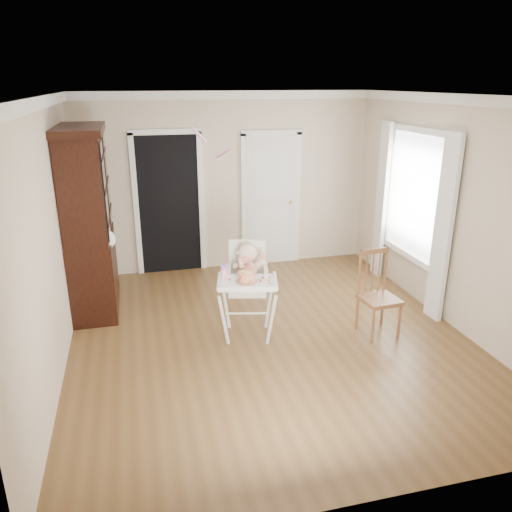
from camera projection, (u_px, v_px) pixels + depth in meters
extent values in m
plane|color=brown|center=(270.00, 337.00, 5.83)|extent=(5.00, 5.00, 0.00)
plane|color=white|center=(272.00, 95.00, 4.94)|extent=(5.00, 5.00, 0.00)
plane|color=beige|center=(227.00, 183.00, 7.67)|extent=(4.50, 0.00, 4.50)
plane|color=beige|center=(49.00, 242.00, 4.87)|extent=(0.00, 5.00, 5.00)
plane|color=beige|center=(454.00, 214.00, 5.90)|extent=(0.00, 5.00, 5.00)
cube|color=black|center=(169.00, 205.00, 7.55)|extent=(0.90, 0.03, 2.10)
cube|color=white|center=(136.00, 207.00, 7.44)|extent=(0.08, 0.05, 2.18)
cube|color=white|center=(201.00, 204.00, 7.66)|extent=(0.08, 0.05, 2.18)
cube|color=white|center=(165.00, 132.00, 7.19)|extent=(1.06, 0.05, 0.08)
cube|color=white|center=(271.00, 201.00, 7.92)|extent=(0.80, 0.05, 2.05)
cube|color=white|center=(244.00, 203.00, 7.82)|extent=(0.08, 0.05, 2.13)
cube|color=white|center=(297.00, 200.00, 8.02)|extent=(0.08, 0.05, 2.13)
sphere|color=gold|center=(291.00, 202.00, 7.97)|extent=(0.06, 0.06, 0.06)
cube|color=white|center=(416.00, 195.00, 6.61)|extent=(0.02, 1.20, 1.60)
cube|color=white|center=(422.00, 130.00, 6.33)|extent=(0.06, 1.36, 0.08)
cube|color=white|center=(443.00, 230.00, 5.96)|extent=(0.08, 0.28, 2.30)
cube|color=white|center=(381.00, 201.00, 7.39)|extent=(0.08, 0.28, 2.30)
cylinder|color=white|center=(224.00, 321.00, 5.55)|extent=(0.16, 0.12, 0.66)
cylinder|color=white|center=(271.00, 321.00, 5.56)|extent=(0.12, 0.16, 0.66)
cylinder|color=white|center=(225.00, 303.00, 6.01)|extent=(0.12, 0.16, 0.66)
cylinder|color=white|center=(269.00, 303.00, 6.02)|extent=(0.16, 0.12, 0.66)
cylinder|color=white|center=(247.00, 313.00, 5.73)|extent=(0.50, 0.14, 0.03)
cube|color=silver|center=(247.00, 288.00, 5.69)|extent=(0.50, 0.48, 0.09)
cube|color=silver|center=(229.00, 277.00, 5.64)|extent=(0.13, 0.38, 0.20)
cube|color=silver|center=(266.00, 277.00, 5.65)|extent=(0.13, 0.38, 0.20)
cube|color=silver|center=(247.00, 260.00, 5.77)|extent=(0.42, 0.16, 0.49)
cube|color=white|center=(247.00, 283.00, 5.38)|extent=(0.70, 0.57, 0.03)
cube|color=white|center=(247.00, 289.00, 5.17)|extent=(0.61, 0.17, 0.04)
ellipsoid|color=beige|center=(247.00, 273.00, 5.66)|extent=(0.28, 0.24, 0.30)
sphere|color=beige|center=(247.00, 253.00, 5.58)|extent=(0.25, 0.25, 0.21)
sphere|color=red|center=(247.00, 270.00, 5.58)|extent=(0.15, 0.15, 0.15)
sphere|color=red|center=(245.00, 260.00, 5.51)|extent=(0.08, 0.08, 0.08)
sphere|color=red|center=(263.00, 256.00, 5.50)|extent=(0.07, 0.07, 0.07)
cylinder|color=silver|center=(246.00, 281.00, 5.37)|extent=(0.24, 0.24, 0.01)
cylinder|color=red|center=(246.00, 277.00, 5.35)|extent=(0.18, 0.18, 0.10)
cylinder|color=#F2E08C|center=(248.00, 273.00, 5.31)|extent=(0.08, 0.08, 0.02)
cylinder|color=#FA98C5|center=(224.00, 273.00, 5.43)|extent=(0.07, 0.07, 0.12)
cylinder|color=#926CBD|center=(224.00, 267.00, 5.41)|extent=(0.08, 0.08, 0.03)
cone|color=#926CBD|center=(224.00, 264.00, 5.40)|extent=(0.03, 0.03, 0.04)
cube|color=black|center=(94.00, 272.00, 6.48)|extent=(0.54, 1.30, 0.97)
cube|color=black|center=(84.00, 186.00, 6.10)|extent=(0.50, 1.30, 1.30)
cube|color=black|center=(105.00, 190.00, 5.87)|extent=(0.02, 0.56, 1.14)
cube|color=black|center=(107.00, 180.00, 6.46)|extent=(0.02, 0.56, 1.14)
cube|color=black|center=(78.00, 129.00, 5.88)|extent=(0.58, 1.38, 0.09)
ellipsoid|color=white|center=(106.00, 240.00, 6.00)|extent=(0.22, 0.17, 0.24)
cube|color=brown|center=(379.00, 300.00, 5.78)|extent=(0.44, 0.44, 0.05)
cylinder|color=brown|center=(373.00, 325.00, 5.64)|extent=(0.04, 0.04, 0.44)
cylinder|color=brown|center=(399.00, 321.00, 5.75)|extent=(0.04, 0.04, 0.44)
cylinder|color=brown|center=(357.00, 313.00, 5.95)|extent=(0.04, 0.04, 0.44)
cylinder|color=brown|center=(382.00, 308.00, 6.06)|extent=(0.04, 0.04, 0.44)
cylinder|color=brown|center=(360.00, 273.00, 5.80)|extent=(0.04, 0.04, 0.57)
cylinder|color=brown|center=(386.00, 270.00, 5.91)|extent=(0.04, 0.04, 0.57)
cube|color=brown|center=(374.00, 251.00, 5.77)|extent=(0.37, 0.07, 0.06)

